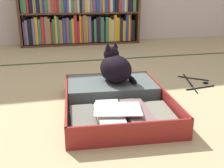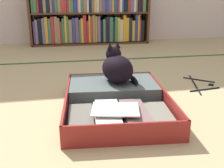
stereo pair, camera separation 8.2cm
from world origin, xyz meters
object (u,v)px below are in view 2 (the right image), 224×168
Objects in this scene: bookshelf at (90,14)px; clothes_hanger at (200,84)px; open_suitcase at (115,99)px; black_cat at (117,68)px.

bookshelf is 3.65× the size of clothes_hanger.
clothes_hanger is (0.63, -1.95, -0.39)m from bookshelf.
open_suitcase is 0.22m from black_cat.
black_cat is 0.72m from clothes_hanger.
open_suitcase reaches higher than clothes_hanger.
bookshelf is 2.09m from clothes_hanger.
bookshelf is 2.10m from black_cat.
bookshelf is 5.39× the size of black_cat.
open_suitcase is at bearing -158.56° from clothes_hanger.
open_suitcase is at bearing -104.78° from black_cat.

